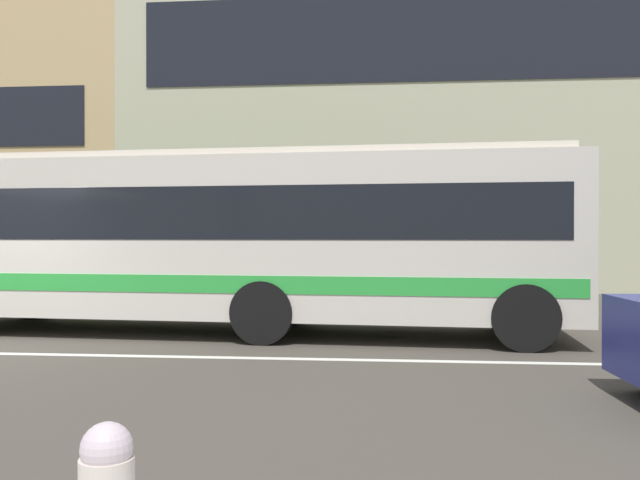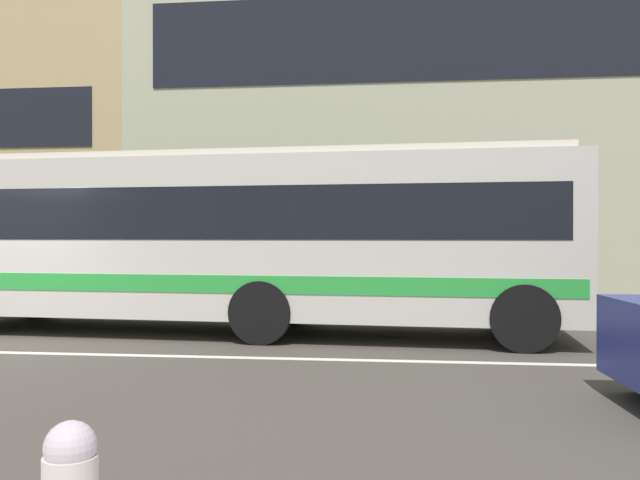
# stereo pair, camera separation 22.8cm
# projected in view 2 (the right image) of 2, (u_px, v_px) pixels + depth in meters

# --- Properties ---
(apartment_block_right) EXTENTS (25.79, 9.05, 13.19)m
(apartment_block_right) POSITION_uv_depth(u_px,v_px,m) (515.00, 101.00, 23.41)
(apartment_block_right) COLOR #B6B694
(apartment_block_right) RESTS_ON ground_plane
(transit_bus) EXTENTS (11.51, 3.19, 3.11)m
(transit_bus) POSITION_uv_depth(u_px,v_px,m) (239.00, 235.00, 11.37)
(transit_bus) COLOR beige
(transit_bus) RESTS_ON ground_plane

